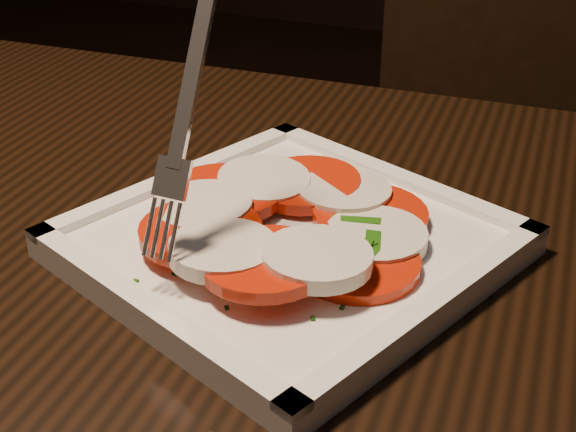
% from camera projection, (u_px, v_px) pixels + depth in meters
% --- Properties ---
extents(table, '(1.23, 0.85, 0.75)m').
position_uv_depth(table, '(119.00, 407.00, 0.55)').
color(table, black).
rests_on(table, ground).
extents(chair, '(0.51, 0.51, 0.93)m').
position_uv_depth(chair, '(510.00, 124.00, 1.27)').
color(chair, black).
rests_on(chair, ground).
extents(plate, '(0.32, 0.32, 0.01)m').
position_uv_depth(plate, '(288.00, 245.00, 0.53)').
color(plate, white).
rests_on(plate, table).
extents(caprese_salad, '(0.19, 0.19, 0.03)m').
position_uv_depth(caprese_salad, '(288.00, 221.00, 0.52)').
color(caprese_salad, red).
rests_on(caprese_salad, plate).
extents(fork, '(0.04, 0.10, 0.17)m').
position_uv_depth(fork, '(200.00, 86.00, 0.47)').
color(fork, white).
rests_on(fork, caprese_salad).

